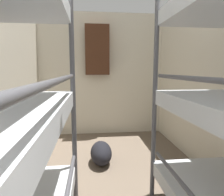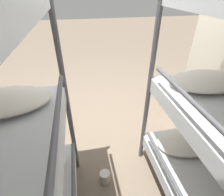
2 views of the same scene
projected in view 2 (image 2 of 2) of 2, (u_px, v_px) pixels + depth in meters
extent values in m
plane|color=#6B5B4C|center=(103.00, 128.00, 2.57)|extent=(20.00, 20.00, 0.00)
cylinder|color=#4C4C51|center=(149.00, 89.00, 1.64)|extent=(0.04, 0.04, 1.89)
ellipsoid|color=silver|center=(186.00, 141.00, 1.83)|extent=(0.63, 0.40, 0.09)
ellipsoid|color=silver|center=(206.00, 80.00, 1.44)|extent=(0.63, 0.40, 0.09)
cylinder|color=#4C4C51|center=(66.00, 98.00, 1.52)|extent=(0.04, 0.04, 1.89)
ellipsoid|color=silver|center=(30.00, 166.00, 1.57)|extent=(0.63, 0.40, 0.09)
ellipsoid|color=silver|center=(3.00, 101.00, 1.19)|extent=(0.63, 0.40, 0.09)
cylinder|color=#4C4C51|center=(52.00, 167.00, 0.65)|extent=(0.03, 1.55, 0.03)
cylinder|color=#B7B2A8|center=(105.00, 177.00, 1.85)|extent=(0.11, 0.11, 0.12)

